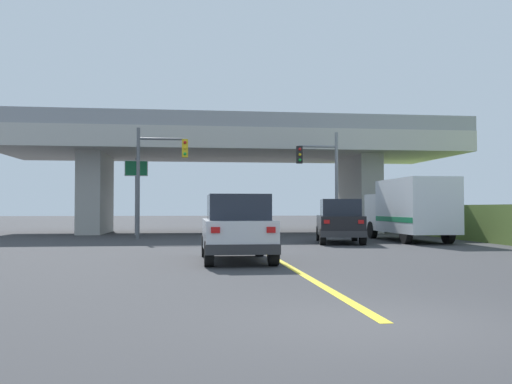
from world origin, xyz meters
name	(u,v)px	position (x,y,z in m)	size (l,w,h in m)	color
ground	(231,232)	(0.00, 29.29, 0.00)	(160.00, 160.00, 0.00)	#353538
overpass_bridge	(231,155)	(0.00, 29.29, 5.13)	(29.33, 9.95, 7.24)	#B7B5AD
lane_divider_stripe	(263,251)	(0.00, 13.18, 0.00)	(0.20, 26.36, 0.01)	yellow
suv_lead	(237,228)	(-1.31, 9.33, 1.01)	(2.06, 4.31, 2.02)	silver
suv_crossing	(340,221)	(4.18, 17.55, 1.01)	(2.71, 4.62, 2.02)	black
box_truck	(410,209)	(7.93, 18.40, 1.58)	(2.33, 6.82, 2.99)	silver
traffic_signal_nearside	(324,172)	(4.67, 22.54, 3.61)	(2.36, 0.36, 5.84)	slate
traffic_signal_farside	(155,168)	(-4.56, 21.78, 3.70)	(2.66, 0.36, 5.80)	#56595E
highway_sign	(136,179)	(-5.92, 26.37, 3.34)	(1.37, 0.17, 4.64)	slate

